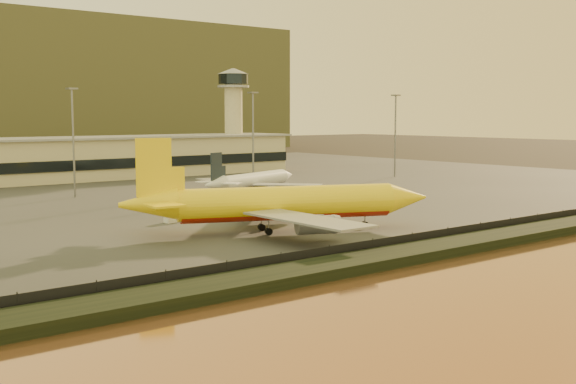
{
  "coord_description": "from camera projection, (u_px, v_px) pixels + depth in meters",
  "views": [
    {
      "loc": [
        -75.95,
        -81.52,
        19.35
      ],
      "look_at": [
        -0.81,
        12.0,
        6.52
      ],
      "focal_mm": 45.0,
      "sensor_mm": 36.0,
      "label": 1
    }
  ],
  "objects": [
    {
      "name": "ground",
      "position": [
        340.0,
        239.0,
        112.55
      ],
      "size": [
        900.0,
        900.0,
        0.0
      ],
      "primitive_type": "plane",
      "color": "black",
      "rests_on": "ground"
    },
    {
      "name": "perimeter_fence",
      "position": [
        403.0,
        243.0,
        102.33
      ],
      "size": [
        300.0,
        0.05,
        2.2
      ],
      "primitive_type": "cube",
      "color": "black",
      "rests_on": "tarmac"
    },
    {
      "name": "dhl_cargo_jet",
      "position": [
        281.0,
        204.0,
        118.1
      ],
      "size": [
        50.06,
        47.38,
        15.62
      ],
      "rotation": [
        0.0,
        0.0,
        -0.4
      ],
      "color": "yellow",
      "rests_on": "tarmac"
    },
    {
      "name": "tarmac",
      "position": [
        89.0,
        190.0,
        186.18
      ],
      "size": [
        320.0,
        220.0,
        0.2
      ],
      "primitive_type": "cube",
      "color": "#2D2D2D",
      "rests_on": "ground"
    },
    {
      "name": "white_narrowbody_jet",
      "position": [
        253.0,
        181.0,
        175.26
      ],
      "size": [
        36.2,
        34.27,
        10.75
      ],
      "rotation": [
        0.0,
        0.0,
        0.35
      ],
      "color": "silver",
      "rests_on": "tarmac"
    },
    {
      "name": "gse_vehicle_yellow",
      "position": [
        307.0,
        206.0,
        145.32
      ],
      "size": [
        3.72,
        1.74,
        1.66
      ],
      "primitive_type": "cube",
      "rotation": [
        0.0,
        0.0,
        -0.02
      ],
      "color": "yellow",
      "rests_on": "tarmac"
    },
    {
      "name": "control_tower",
      "position": [
        234.0,
        108.0,
        255.38
      ],
      "size": [
        11.2,
        11.2,
        35.5
      ],
      "color": "tan",
      "rests_on": "tarmac"
    },
    {
      "name": "gse_vehicle_white",
      "position": [
        174.0,
        218.0,
        129.36
      ],
      "size": [
        3.64,
        1.82,
        1.59
      ],
      "primitive_type": "cube",
      "rotation": [
        0.0,
        0.0,
        0.07
      ],
      "color": "silver",
      "rests_on": "tarmac"
    },
    {
      "name": "apron_light_masts",
      "position": [
        178.0,
        130.0,
        178.36
      ],
      "size": [
        152.2,
        12.2,
        25.4
      ],
      "color": "slate",
      "rests_on": "tarmac"
    },
    {
      "name": "embankment",
      "position": [
        424.0,
        251.0,
        99.3
      ],
      "size": [
        320.0,
        7.0,
        1.4
      ],
      "primitive_type": "cube",
      "color": "black",
      "rests_on": "ground"
    }
  ]
}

